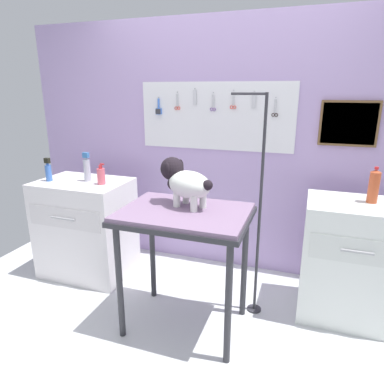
# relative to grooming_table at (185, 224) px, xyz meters

# --- Properties ---
(ground) EXTENTS (4.40, 4.00, 0.04)m
(ground) POSITION_rel_grooming_table_xyz_m (0.02, -0.23, -0.82)
(ground) COLOR silver
(rear_wall_panel) EXTENTS (4.00, 0.11, 2.30)m
(rear_wall_panel) POSITION_rel_grooming_table_xyz_m (0.02, 1.05, 0.36)
(rear_wall_panel) COLOR #B398CF
(rear_wall_panel) RESTS_ON ground
(grooming_table) EXTENTS (0.88, 0.64, 0.90)m
(grooming_table) POSITION_rel_grooming_table_xyz_m (0.00, 0.00, 0.00)
(grooming_table) COLOR #2D2D33
(grooming_table) RESTS_ON ground
(grooming_arm) EXTENTS (0.29, 0.11, 1.66)m
(grooming_arm) POSITION_rel_grooming_table_xyz_m (0.45, 0.34, -0.02)
(grooming_arm) COLOR #2D2D33
(grooming_arm) RESTS_ON ground
(dog) EXTENTS (0.45, 0.31, 0.33)m
(dog) POSITION_rel_grooming_table_xyz_m (-0.03, 0.09, 0.28)
(dog) COLOR white
(dog) RESTS_ON grooming_table
(counter_left) EXTENTS (0.80, 0.58, 0.90)m
(counter_left) POSITION_rel_grooming_table_xyz_m (-1.14, 0.43, -0.35)
(counter_left) COLOR white
(counter_left) RESTS_ON ground
(cabinet_right) EXTENTS (0.68, 0.54, 0.91)m
(cabinet_right) POSITION_rel_grooming_table_xyz_m (1.12, 0.53, -0.34)
(cabinet_right) COLOR white
(cabinet_right) RESTS_ON ground
(shampoo_bottle) EXTENTS (0.07, 0.07, 0.18)m
(shampoo_bottle) POSITION_rel_grooming_table_xyz_m (-0.91, 0.40, 0.17)
(shampoo_bottle) COLOR #D65A6A
(shampoo_bottle) RESTS_ON counter_left
(spray_bottle_tall) EXTENTS (0.06, 0.06, 0.26)m
(spray_bottle_tall) POSITION_rel_grooming_table_xyz_m (-1.09, 0.45, 0.21)
(spray_bottle_tall) COLOR #A8A9BB
(spray_bottle_tall) RESTS_ON counter_left
(spray_bottle_short) EXTENTS (0.05, 0.05, 0.21)m
(spray_bottle_short) POSITION_rel_grooming_table_xyz_m (-1.41, 0.34, 0.19)
(spray_bottle_short) COLOR #3C6ABF
(spray_bottle_short) RESTS_ON counter_left
(soda_bottle) EXTENTS (0.07, 0.07, 0.26)m
(soda_bottle) POSITION_rel_grooming_table_xyz_m (1.21, 0.57, 0.23)
(soda_bottle) COLOR #BE4E2A
(soda_bottle) RESTS_ON cabinet_right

